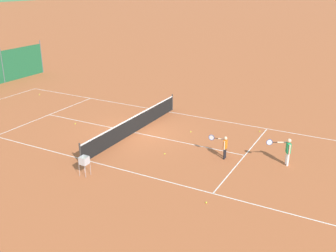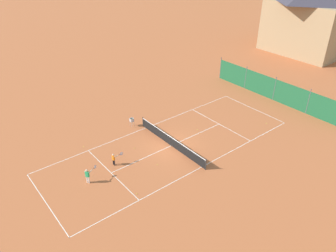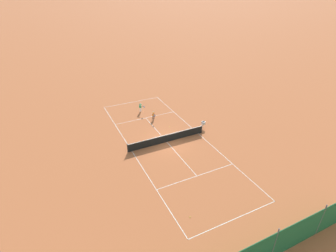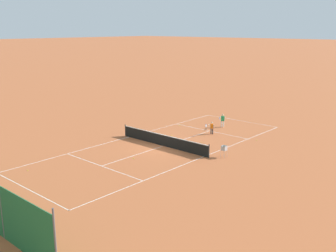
# 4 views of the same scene
# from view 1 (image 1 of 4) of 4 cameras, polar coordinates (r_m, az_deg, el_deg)

# --- Properties ---
(ground_plane) EXTENTS (600.00, 600.00, 0.00)m
(ground_plane) POSITION_cam_1_polar(r_m,az_deg,el_deg) (22.07, -4.89, -0.94)
(ground_plane) COLOR #B25B33
(court_line_markings) EXTENTS (8.25, 23.85, 0.01)m
(court_line_markings) POSITION_cam_1_polar(r_m,az_deg,el_deg) (22.07, -4.89, -0.93)
(court_line_markings) COLOR white
(court_line_markings) RESTS_ON ground
(tennis_net) EXTENTS (9.18, 0.08, 1.06)m
(tennis_net) POSITION_cam_1_polar(r_m,az_deg,el_deg) (21.89, -4.93, 0.27)
(tennis_net) COLOR #2D2D2D
(tennis_net) RESTS_ON ground
(player_far_baseline) EXTENTS (0.39, 0.98, 1.13)m
(player_far_baseline) POSITION_cam_1_polar(r_m,az_deg,el_deg) (18.84, 8.15, -2.82)
(player_far_baseline) COLOR black
(player_far_baseline) RESTS_ON ground
(player_far_service) EXTENTS (0.48, 1.10, 1.31)m
(player_far_service) POSITION_cam_1_polar(r_m,az_deg,el_deg) (18.78, 16.91, -3.31)
(player_far_service) COLOR white
(player_far_service) RESTS_ON ground
(tennis_ball_by_net_left) EXTENTS (0.07, 0.07, 0.07)m
(tennis_ball_by_net_left) POSITION_cam_1_polar(r_m,az_deg,el_deg) (19.30, -0.48, -4.05)
(tennis_ball_by_net_left) COLOR #CCE033
(tennis_ball_by_net_left) RESTS_ON ground
(tennis_ball_mid_court) EXTENTS (0.07, 0.07, 0.07)m
(tennis_ball_mid_court) POSITION_cam_1_polar(r_m,az_deg,el_deg) (15.44, 5.57, -11.00)
(tennis_ball_mid_court) COLOR #CCE033
(tennis_ball_mid_court) RESTS_ON ground
(tennis_ball_service_box) EXTENTS (0.07, 0.07, 0.07)m
(tennis_ball_service_box) POSITION_cam_1_polar(r_m,az_deg,el_deg) (22.67, 13.17, -0.75)
(tennis_ball_service_box) COLOR #CCE033
(tennis_ball_service_box) RESTS_ON ground
(tennis_ball_alley_left) EXTENTS (0.07, 0.07, 0.07)m
(tennis_ball_alley_left) POSITION_cam_1_polar(r_m,az_deg,el_deg) (23.87, -13.31, 0.34)
(tennis_ball_alley_left) COLOR #CCE033
(tennis_ball_alley_left) RESTS_ON ground
(tennis_ball_alley_right) EXTENTS (0.07, 0.07, 0.07)m
(tennis_ball_alley_right) POSITION_cam_1_polar(r_m,az_deg,el_deg) (22.03, 3.33, -0.84)
(tennis_ball_alley_right) COLOR #CCE033
(tennis_ball_alley_right) RESTS_ON ground
(tennis_ball_near_corner) EXTENTS (0.07, 0.07, 0.07)m
(tennis_ball_near_corner) POSITION_cam_1_polar(r_m,az_deg,el_deg) (30.62, -18.16, 4.37)
(tennis_ball_near_corner) COLOR #CCE033
(tennis_ball_near_corner) RESTS_ON ground
(ball_hopper) EXTENTS (0.36, 0.36, 0.89)m
(ball_hopper) POSITION_cam_1_polar(r_m,az_deg,el_deg) (17.47, -12.08, -5.06)
(ball_hopper) COLOR #B7B7BC
(ball_hopper) RESTS_ON ground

